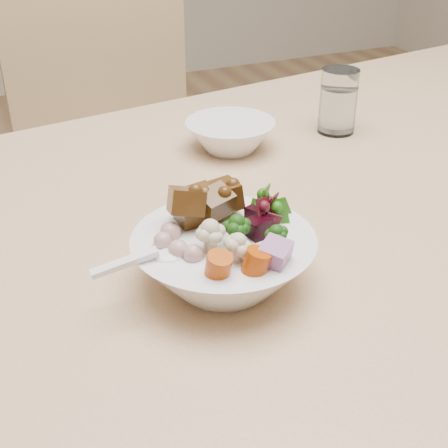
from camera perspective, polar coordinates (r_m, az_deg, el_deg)
The scene contains 6 objects.
dining_table at distance 1.04m, azimuth 16.90°, elevation 1.44°, with size 1.75×1.15×0.77m.
chair_far at distance 1.54m, azimuth -9.51°, elevation 5.97°, with size 0.46×0.46×0.97m.
food_bowl at distance 0.67m, azimuth 0.03°, elevation -2.99°, with size 0.20×0.20×0.11m.
soup_spoon at distance 0.62m, azimuth -6.04°, elevation -3.13°, with size 0.10×0.03×0.02m.
water_glass at distance 1.07m, azimuth 10.38°, elevation 10.76°, with size 0.06×0.06×0.11m.
side_bowl at distance 0.99m, azimuth 0.57°, elevation 8.07°, with size 0.14×0.14×0.05m, color white, non-canonical shape.
Camera 1 is at (-0.50, -0.69, 1.16)m, focal length 50.00 mm.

